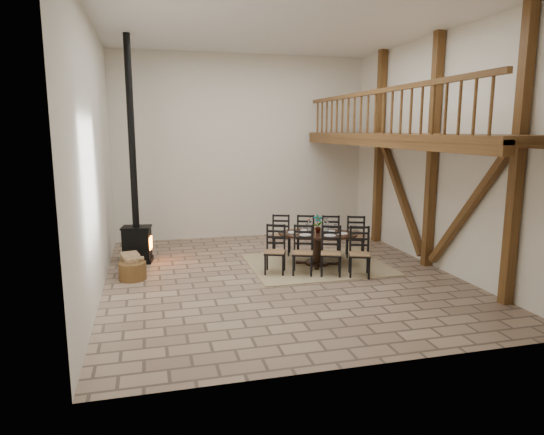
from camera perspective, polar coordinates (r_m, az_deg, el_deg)
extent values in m
plane|color=#997E66|center=(10.10, 1.04, -6.91)|extent=(8.00, 8.00, 0.00)
cube|color=silver|center=(13.56, -3.47, 8.22)|extent=(7.00, 0.02, 5.00)
cube|color=silver|center=(5.91, 11.52, 5.33)|extent=(7.00, 0.02, 5.00)
cube|color=silver|center=(9.36, -20.18, 6.67)|extent=(0.02, 8.00, 5.00)
cube|color=silver|center=(11.12, 18.90, 7.23)|extent=(0.02, 8.00, 5.00)
cube|color=white|center=(9.86, 1.15, 22.07)|extent=(7.00, 8.00, 0.02)
cube|color=brown|center=(9.05, 26.94, 6.09)|extent=(0.18, 0.18, 5.00)
cube|color=brown|center=(11.05, 18.37, 7.24)|extent=(0.18, 0.18, 5.00)
cube|color=brown|center=(13.23, 12.50, 7.94)|extent=(0.18, 0.18, 5.00)
cube|color=brown|center=(10.14, 21.81, 0.54)|extent=(0.14, 2.16, 2.54)
cube|color=brown|center=(12.22, 14.93, 2.48)|extent=(0.14, 2.16, 2.54)
cube|color=brown|center=(11.05, 18.46, 8.80)|extent=(0.20, 7.80, 0.20)
cube|color=brown|center=(10.69, 15.37, 9.19)|extent=(1.60, 7.80, 0.12)
cube|color=brown|center=(10.37, 11.94, 8.76)|extent=(0.18, 7.80, 0.22)
cube|color=brown|center=(10.39, 12.15, 14.27)|extent=(0.09, 7.60, 0.09)
cube|color=brown|center=(10.37, 12.06, 11.96)|extent=(0.06, 7.60, 0.86)
cube|color=tan|center=(10.97, 5.33, -5.51)|extent=(3.00, 2.50, 0.02)
ellipsoid|color=black|center=(10.80, 5.39, -1.94)|extent=(2.03, 1.62, 0.04)
cylinder|color=black|center=(10.88, 5.36, -3.82)|extent=(0.17, 0.17, 0.65)
cylinder|color=black|center=(10.96, 5.33, -5.31)|extent=(0.54, 0.54, 0.06)
cube|color=#986D46|center=(10.15, 0.35, -4.10)|extent=(0.54, 0.53, 0.04)
cube|color=black|center=(10.21, 0.34, -5.42)|extent=(0.53, 0.53, 0.45)
cube|color=black|center=(10.26, 0.45, -2.38)|extent=(0.36, 0.17, 0.58)
cube|color=#986D46|center=(10.11, 3.64, -4.18)|extent=(0.54, 0.53, 0.04)
cube|color=black|center=(10.17, 3.63, -5.51)|extent=(0.53, 0.53, 0.45)
cube|color=black|center=(10.22, 3.71, -2.45)|extent=(0.36, 0.17, 0.58)
cube|color=#986D46|center=(10.10, 6.95, -4.25)|extent=(0.54, 0.53, 0.04)
cube|color=black|center=(10.16, 6.92, -5.57)|extent=(0.53, 0.53, 0.45)
cube|color=black|center=(10.21, 6.97, -2.51)|extent=(0.36, 0.17, 0.58)
cube|color=#986D46|center=(10.12, 10.26, -4.30)|extent=(0.54, 0.53, 0.04)
cube|color=black|center=(10.19, 10.21, -5.62)|extent=(0.53, 0.53, 0.45)
cube|color=black|center=(10.24, 10.24, -2.57)|extent=(0.36, 0.17, 0.58)
cube|color=#986D46|center=(11.65, 1.13, -2.21)|extent=(0.54, 0.53, 0.04)
cube|color=black|center=(11.71, 1.13, -3.37)|extent=(0.53, 0.53, 0.45)
cube|color=black|center=(11.42, 1.05, -1.08)|extent=(0.36, 0.17, 0.58)
cube|color=#986D46|center=(11.62, 3.99, -2.27)|extent=(0.54, 0.53, 0.04)
cube|color=black|center=(11.67, 3.98, -3.43)|extent=(0.53, 0.53, 0.45)
cube|color=black|center=(11.38, 3.97, -1.14)|extent=(0.36, 0.17, 0.58)
cube|color=#986D46|center=(11.61, 6.87, -2.33)|extent=(0.54, 0.53, 0.04)
cube|color=black|center=(11.66, 6.84, -3.49)|extent=(0.53, 0.53, 0.45)
cube|color=black|center=(11.37, 6.91, -1.19)|extent=(0.36, 0.17, 0.58)
cube|color=#986D46|center=(11.63, 9.74, -2.38)|extent=(0.54, 0.53, 0.04)
cube|color=black|center=(11.69, 9.71, -3.54)|extent=(0.53, 0.53, 0.45)
cube|color=black|center=(11.40, 9.84, -1.25)|extent=(0.36, 0.17, 0.58)
cube|color=silver|center=(10.79, 5.39, -1.81)|extent=(1.51, 1.11, 0.01)
cube|color=white|center=(10.78, 5.40, -1.37)|extent=(0.92, 0.58, 0.18)
cylinder|color=white|center=(10.76, 4.48, -0.94)|extent=(0.12, 0.12, 0.34)
cylinder|color=white|center=(10.76, 6.34, -0.97)|extent=(0.12, 0.12, 0.34)
cylinder|color=silver|center=(10.78, 4.47, -1.40)|extent=(0.06, 0.06, 0.16)
cylinder|color=silver|center=(10.78, 6.33, -1.44)|extent=(0.06, 0.06, 0.16)
imported|color=#4C723F|center=(10.80, 5.41, -0.73)|extent=(0.25, 0.21, 0.41)
cube|color=black|center=(11.54, -15.50, -4.84)|extent=(0.72, 0.59, 0.10)
cube|color=black|center=(11.45, -15.59, -2.92)|extent=(0.66, 0.53, 0.69)
cube|color=#FF590C|center=(11.40, -14.07, -2.91)|extent=(0.06, 0.28, 0.28)
cube|color=black|center=(11.37, -15.68, -1.12)|extent=(0.70, 0.58, 0.04)
cylinder|color=black|center=(11.16, -16.21, 9.53)|extent=(0.15, 0.15, 4.17)
cylinder|color=brown|center=(10.23, -16.08, -6.07)|extent=(0.54, 0.54, 0.36)
cube|color=tan|center=(10.17, -16.14, -4.88)|extent=(0.29, 0.29, 0.10)
cube|color=tan|center=(10.52, -16.33, -5.30)|extent=(0.43, 0.53, 0.47)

